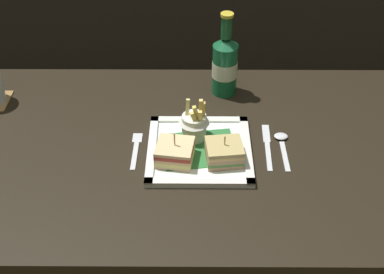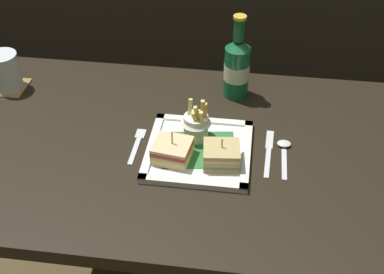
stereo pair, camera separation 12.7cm
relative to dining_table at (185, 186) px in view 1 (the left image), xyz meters
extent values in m
cube|color=black|center=(0.00, 0.00, 0.12)|extent=(1.28, 0.73, 0.04)
cylinder|color=black|center=(-0.56, 0.29, -0.27)|extent=(0.07, 0.07, 0.74)
cylinder|color=black|center=(0.56, 0.29, -0.27)|extent=(0.07, 0.07, 0.74)
cube|color=white|center=(0.04, -0.02, 0.14)|extent=(0.25, 0.25, 0.01)
cube|color=#2B6F35|center=(0.04, -0.02, 0.15)|extent=(0.19, 0.16, 0.00)
cube|color=white|center=(0.04, -0.14, 0.15)|extent=(0.25, 0.02, 0.01)
cube|color=white|center=(0.04, 0.10, 0.15)|extent=(0.25, 0.02, 0.01)
cube|color=white|center=(-0.08, -0.02, 0.15)|extent=(0.02, 0.25, 0.01)
cube|color=white|center=(0.15, -0.02, 0.15)|extent=(0.02, 0.25, 0.01)
cube|color=#E2BC8C|center=(-0.02, -0.06, 0.15)|extent=(0.10, 0.09, 0.01)
cube|color=#E8D877|center=(-0.02, -0.06, 0.16)|extent=(0.10, 0.09, 0.01)
cube|color=#E0B67A|center=(-0.02, -0.06, 0.17)|extent=(0.10, 0.09, 0.01)
cube|color=#BE4333|center=(-0.02, -0.06, 0.18)|extent=(0.10, 0.09, 0.01)
cube|color=beige|center=(-0.02, -0.06, 0.19)|extent=(0.10, 0.09, 0.01)
cylinder|color=tan|center=(-0.02, -0.06, 0.18)|extent=(0.00, 0.00, 0.08)
cube|color=tan|center=(0.09, -0.06, 0.15)|extent=(0.09, 0.09, 0.01)
cube|color=#548240|center=(0.09, -0.06, 0.16)|extent=(0.09, 0.09, 0.01)
cube|color=tan|center=(0.09, -0.06, 0.17)|extent=(0.09, 0.09, 0.01)
cube|color=#F3CA82|center=(0.09, -0.06, 0.18)|extent=(0.09, 0.09, 0.01)
cube|color=tan|center=(0.09, -0.06, 0.19)|extent=(0.09, 0.09, 0.01)
cylinder|color=tan|center=(0.09, -0.06, 0.18)|extent=(0.00, 0.00, 0.07)
cylinder|color=white|center=(0.02, 0.02, 0.18)|extent=(0.06, 0.06, 0.07)
cone|color=silver|center=(0.02, 0.02, 0.21)|extent=(0.08, 0.08, 0.03)
cube|color=#DEBE62|center=(0.04, 0.03, 0.22)|extent=(0.01, 0.02, 0.07)
cube|color=#E7C353|center=(0.04, 0.02, 0.20)|extent=(0.01, 0.02, 0.05)
cube|color=#EFCA6B|center=(0.04, 0.01, 0.21)|extent=(0.01, 0.01, 0.06)
cube|color=#F4C86B|center=(0.04, 0.03, 0.22)|extent=(0.01, 0.02, 0.08)
cube|color=#DCC656|center=(0.03, 0.02, 0.22)|extent=(0.02, 0.02, 0.07)
cube|color=#EBD984|center=(0.01, 0.03, 0.22)|extent=(0.01, 0.02, 0.07)
cube|color=#DCC05E|center=(0.03, 0.01, 0.21)|extent=(0.02, 0.01, 0.05)
cylinder|color=#135E33|center=(0.11, 0.25, 0.21)|extent=(0.07, 0.07, 0.15)
cone|color=#185D36|center=(0.11, 0.25, 0.29)|extent=(0.07, 0.07, 0.02)
cylinder|color=#175029|center=(0.11, 0.25, 0.34)|extent=(0.03, 0.03, 0.06)
cylinder|color=gold|center=(0.11, 0.25, 0.37)|extent=(0.03, 0.03, 0.01)
cylinder|color=beige|center=(0.11, 0.25, 0.21)|extent=(0.07, 0.07, 0.05)
cube|color=silver|center=(-0.12, -0.04, 0.14)|extent=(0.01, 0.10, 0.00)
cube|color=silver|center=(-0.12, 0.03, 0.14)|extent=(0.02, 0.04, 0.00)
cube|color=silver|center=(0.20, -0.04, 0.14)|extent=(0.02, 0.11, 0.00)
cube|color=silver|center=(0.21, 0.05, 0.14)|extent=(0.02, 0.07, 0.00)
cube|color=silver|center=(0.24, -0.04, 0.14)|extent=(0.01, 0.11, 0.00)
ellipsoid|color=silver|center=(0.24, 0.04, 0.14)|extent=(0.04, 0.03, 0.01)
camera|label=1|loc=(0.02, -0.99, 0.97)|focal=48.97mm
camera|label=2|loc=(0.15, -0.99, 0.97)|focal=48.97mm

